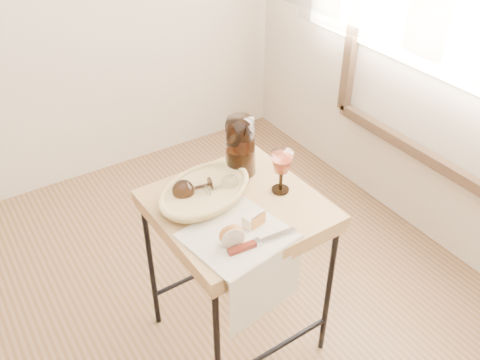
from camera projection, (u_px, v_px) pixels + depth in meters
curtain at (443, 17)px, 2.34m from camera, size 0.02×1.00×2.20m
side_table at (237, 275)px, 2.18m from camera, size 0.61×0.61×0.76m
tea_towel at (237, 236)px, 1.81m from camera, size 0.37×0.35×0.01m
bread_basket at (205, 193)px, 1.97m from camera, size 0.43×0.36×0.05m
goblet_lying_a at (195, 188)px, 1.95m from camera, size 0.15×0.11×0.08m
goblet_lying_b at (220, 187)px, 1.97m from camera, size 0.12×0.07×0.07m
pitcher at (240, 146)px, 2.06m from camera, size 0.17×0.25×0.28m
wine_goblet at (281, 172)px, 1.98m from camera, size 0.10×0.10×0.18m
apple_half at (231, 235)px, 1.75m from camera, size 0.10×0.07×0.08m
apple_wedge at (253, 220)px, 1.84m from camera, size 0.08×0.05×0.05m
table_knife at (260, 241)px, 1.77m from camera, size 0.26×0.05×0.02m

